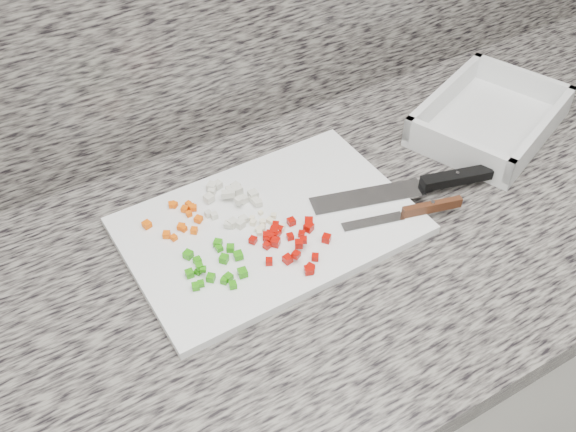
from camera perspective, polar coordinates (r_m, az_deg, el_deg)
name	(u,v)px	position (r m, az deg, el deg)	size (l,w,h in m)	color
cabinet	(294,411)	(1.31, 0.55, -16.97)	(3.92, 0.62, 0.86)	silver
countertop	(296,257)	(0.94, 0.73, -3.70)	(3.96, 0.64, 0.04)	slate
cutting_board	(269,226)	(0.95, -1.66, -0.86)	(0.42, 0.28, 0.01)	white
carrot_pile	(180,218)	(0.95, -9.54, -0.20)	(0.09, 0.08, 0.01)	#ED5805
onion_pile	(232,201)	(0.97, -4.98, 1.37)	(0.09, 0.11, 0.02)	beige
green_pepper_pile	(215,265)	(0.88, -6.53, -4.38)	(0.09, 0.09, 0.02)	#26860C
red_pepper_pile	(289,241)	(0.91, 0.10, -2.22)	(0.11, 0.11, 0.02)	#9E0802
garlic_pile	(267,225)	(0.93, -1.89, -0.81)	(0.05, 0.05, 0.01)	beige
chef_knife	(426,184)	(1.02, 12.21, 2.79)	(0.29, 0.11, 0.02)	silver
paring_knife	(417,211)	(0.97, 11.41, 0.47)	(0.18, 0.06, 0.02)	silver
tray	(489,120)	(1.18, 17.46, 8.12)	(0.32, 0.28, 0.06)	silver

